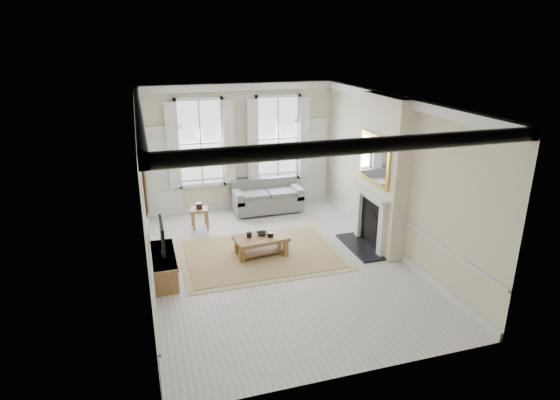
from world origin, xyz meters
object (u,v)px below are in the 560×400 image
object	(u,v)px
coffee_table	(261,240)
tv_stand	(164,266)
sofa	(267,198)
side_table	(199,212)

from	to	relation	value
coffee_table	tv_stand	xyz separation A→B (m)	(-2.10, -0.44, -0.09)
sofa	coffee_table	world-z (taller)	sofa
sofa	side_table	world-z (taller)	sofa
sofa	side_table	size ratio (longest dim) A/B	3.60
coffee_table	tv_stand	size ratio (longest dim) A/B	0.84
sofa	side_table	bearing A→B (deg)	-160.76
coffee_table	side_table	bearing A→B (deg)	112.26
sofa	coffee_table	size ratio (longest dim) A/B	1.52
side_table	tv_stand	world-z (taller)	tv_stand
coffee_table	tv_stand	world-z (taller)	tv_stand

